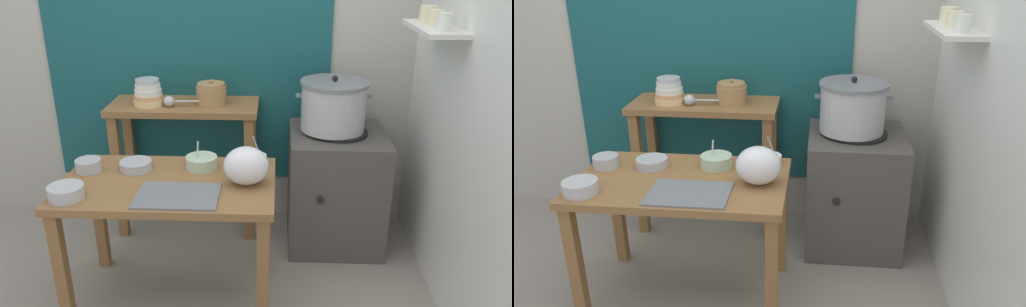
% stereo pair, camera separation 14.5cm
% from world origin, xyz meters
% --- Properties ---
extents(ground_plane, '(9.00, 9.00, 0.00)m').
position_xyz_m(ground_plane, '(0.00, 0.00, 0.00)').
color(ground_plane, gray).
extents(wall_back, '(4.40, 0.12, 2.60)m').
position_xyz_m(wall_back, '(0.08, 1.10, 1.30)').
color(wall_back, '#B2ADA3').
rests_on(wall_back, ground).
extents(wall_right, '(0.30, 3.20, 2.60)m').
position_xyz_m(wall_right, '(1.40, 0.20, 1.30)').
color(wall_right, silver).
rests_on(wall_right, ground).
extents(prep_table, '(1.10, 0.66, 0.72)m').
position_xyz_m(prep_table, '(-0.10, 0.05, 0.61)').
color(prep_table, olive).
rests_on(prep_table, ground).
extents(back_shelf_table, '(0.96, 0.40, 0.90)m').
position_xyz_m(back_shelf_table, '(-0.15, 0.83, 0.68)').
color(back_shelf_table, olive).
rests_on(back_shelf_table, ground).
extents(stove_block, '(0.60, 0.61, 0.78)m').
position_xyz_m(stove_block, '(0.84, 0.70, 0.38)').
color(stove_block, '#4C4742').
rests_on(stove_block, ground).
extents(steamer_pot, '(0.47, 0.42, 0.34)m').
position_xyz_m(steamer_pot, '(0.80, 0.72, 0.93)').
color(steamer_pot, '#B7BABF').
rests_on(steamer_pot, stove_block).
extents(clay_pot, '(0.19, 0.19, 0.16)m').
position_xyz_m(clay_pot, '(0.03, 0.83, 0.97)').
color(clay_pot, '#A37A4C').
rests_on(clay_pot, back_shelf_table).
extents(bowl_stack_enamel, '(0.19, 0.19, 0.17)m').
position_xyz_m(bowl_stack_enamel, '(-0.37, 0.80, 0.98)').
color(bowl_stack_enamel, '#E5C684').
rests_on(bowl_stack_enamel, back_shelf_table).
extents(ladle, '(0.30, 0.07, 0.07)m').
position_xyz_m(ladle, '(-0.22, 0.76, 0.94)').
color(ladle, '#B7BABF').
rests_on(ladle, back_shelf_table).
extents(serving_tray, '(0.40, 0.28, 0.01)m').
position_xyz_m(serving_tray, '(-0.02, -0.12, 0.72)').
color(serving_tray, slate).
rests_on(serving_tray, prep_table).
extents(plastic_bag, '(0.23, 0.19, 0.20)m').
position_xyz_m(plastic_bag, '(0.30, 0.04, 0.82)').
color(plastic_bag, white).
rests_on(plastic_bag, prep_table).
extents(prep_bowl_0, '(0.14, 0.14, 0.07)m').
position_xyz_m(prep_bowl_0, '(-0.55, 0.16, 0.76)').
color(prep_bowl_0, '#B7BABF').
rests_on(prep_bowl_0, prep_table).
extents(prep_bowl_1, '(0.17, 0.17, 0.15)m').
position_xyz_m(prep_bowl_1, '(0.05, 0.22, 0.76)').
color(prep_bowl_1, '#B7D1AD').
rests_on(prep_bowl_1, prep_table).
extents(prep_bowl_2, '(0.17, 0.17, 0.07)m').
position_xyz_m(prep_bowl_2, '(-0.55, -0.16, 0.76)').
color(prep_bowl_2, '#B7BABF').
rests_on(prep_bowl_2, prep_table).
extents(prep_bowl_3, '(0.17, 0.17, 0.05)m').
position_xyz_m(prep_bowl_3, '(-0.31, 0.19, 0.75)').
color(prep_bowl_3, '#B7BABF').
rests_on(prep_bowl_3, prep_table).
extents(prep_bowl_4, '(0.12, 0.12, 0.17)m').
position_xyz_m(prep_bowl_4, '(0.34, 0.29, 0.75)').
color(prep_bowl_4, silver).
rests_on(prep_bowl_4, prep_table).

